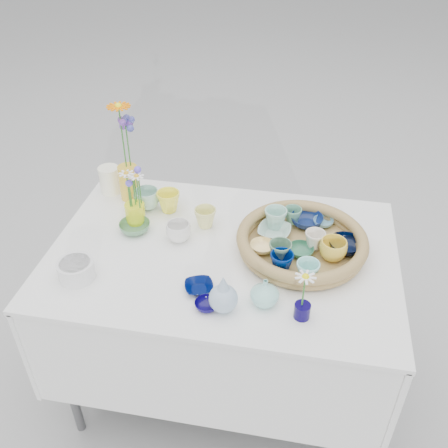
% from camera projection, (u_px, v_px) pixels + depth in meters
% --- Properties ---
extents(ground, '(80.00, 80.00, 0.00)m').
position_uv_depth(ground, '(223.00, 380.00, 2.28)').
color(ground, '#A7A7A7').
extents(display_table, '(1.26, 0.86, 0.77)m').
position_uv_depth(display_table, '(223.00, 380.00, 2.28)').
color(display_table, white).
rests_on(display_table, ground).
extents(wicker_tray, '(0.47, 0.47, 0.08)m').
position_uv_depth(wicker_tray, '(302.00, 242.00, 1.80)').
color(wicker_tray, olive).
rests_on(wicker_tray, display_table).
extents(tray_ceramic_0, '(0.14, 0.14, 0.04)m').
position_uv_depth(tray_ceramic_0, '(307.00, 220.00, 1.91)').
color(tray_ceramic_0, navy).
rests_on(tray_ceramic_0, wicker_tray).
extents(tray_ceramic_1, '(0.13, 0.13, 0.04)m').
position_uv_depth(tray_ceramic_1, '(346.00, 246.00, 1.79)').
color(tray_ceramic_1, black).
rests_on(tray_ceramic_1, wicker_tray).
extents(tray_ceramic_2, '(0.13, 0.13, 0.08)m').
position_uv_depth(tray_ceramic_2, '(333.00, 250.00, 1.74)').
color(tray_ceramic_2, yellow).
rests_on(tray_ceramic_2, wicker_tray).
extents(tray_ceramic_3, '(0.12, 0.12, 0.03)m').
position_uv_depth(tray_ceramic_3, '(301.00, 251.00, 1.77)').
color(tray_ceramic_3, '#347554').
rests_on(tray_ceramic_3, wicker_tray).
extents(tray_ceramic_4, '(0.11, 0.11, 0.08)m').
position_uv_depth(tray_ceramic_4, '(280.00, 252.00, 1.73)').
color(tray_ceramic_4, '#598564').
rests_on(tray_ceramic_4, wicker_tray).
extents(tray_ceramic_5, '(0.14, 0.14, 0.03)m').
position_uv_depth(tray_ceramic_5, '(274.00, 231.00, 1.86)').
color(tray_ceramic_5, '#A9C9BC').
rests_on(tray_ceramic_5, wicker_tray).
extents(tray_ceramic_6, '(0.10, 0.10, 0.08)m').
position_uv_depth(tray_ceramic_6, '(275.00, 219.00, 1.89)').
color(tray_ceramic_6, '#9ED4C4').
rests_on(tray_ceramic_6, wicker_tray).
extents(tray_ceramic_7, '(0.08, 0.08, 0.07)m').
position_uv_depth(tray_ceramic_7, '(315.00, 240.00, 1.79)').
color(tray_ceramic_7, white).
rests_on(tray_ceramic_7, wicker_tray).
extents(tray_ceramic_8, '(0.10, 0.10, 0.02)m').
position_uv_depth(tray_ceramic_8, '(323.00, 222.00, 1.92)').
color(tray_ceramic_8, '#7FC2D8').
rests_on(tray_ceramic_8, wicker_tray).
extents(tray_ceramic_9, '(0.10, 0.10, 0.07)m').
position_uv_depth(tray_ceramic_9, '(282.00, 262.00, 1.69)').
color(tray_ceramic_9, '#00195F').
rests_on(tray_ceramic_9, wicker_tray).
extents(tray_ceramic_10, '(0.11, 0.11, 0.03)m').
position_uv_depth(tray_ceramic_10, '(262.00, 247.00, 1.79)').
color(tray_ceramic_10, '#FFE08D').
rests_on(tray_ceramic_10, wicker_tray).
extents(tray_ceramic_11, '(0.09, 0.09, 0.07)m').
position_uv_depth(tray_ceramic_11, '(307.00, 272.00, 1.65)').
color(tray_ceramic_11, '#96EAE6').
rests_on(tray_ceramic_11, wicker_tray).
extents(tray_ceramic_12, '(0.09, 0.09, 0.06)m').
position_uv_depth(tray_ceramic_12, '(293.00, 215.00, 1.92)').
color(tray_ceramic_12, '#5C9B7D').
rests_on(tray_ceramic_12, wicker_tray).
extents(loose_ceramic_0, '(0.10, 0.10, 0.09)m').
position_uv_depth(loose_ceramic_0, '(169.00, 202.00, 2.01)').
color(loose_ceramic_0, '#FFF63F').
rests_on(loose_ceramic_0, display_table).
extents(loose_ceramic_1, '(0.10, 0.10, 0.08)m').
position_uv_depth(loose_ceramic_1, '(205.00, 218.00, 1.92)').
color(loose_ceramic_1, '#E7E485').
rests_on(loose_ceramic_1, display_table).
extents(loose_ceramic_2, '(0.14, 0.14, 0.04)m').
position_uv_depth(loose_ceramic_2, '(135.00, 227.00, 1.91)').
color(loose_ceramic_2, '#4F8258').
rests_on(loose_ceramic_2, display_table).
extents(loose_ceramic_3, '(0.12, 0.12, 0.07)m').
position_uv_depth(loose_ceramic_3, '(179.00, 232.00, 1.86)').
color(loose_ceramic_3, white).
rests_on(loose_ceramic_3, display_table).
extents(loose_ceramic_4, '(0.12, 0.12, 0.02)m').
position_uv_depth(loose_ceramic_4, '(199.00, 287.00, 1.65)').
color(loose_ceramic_4, '#010B3F').
rests_on(loose_ceramic_4, display_table).
extents(loose_ceramic_5, '(0.11, 0.11, 0.08)m').
position_uv_depth(loose_ceramic_5, '(147.00, 199.00, 2.03)').
color(loose_ceramic_5, '#A2CFBB').
rests_on(loose_ceramic_5, display_table).
extents(loose_ceramic_6, '(0.10, 0.10, 0.02)m').
position_uv_depth(loose_ceramic_6, '(207.00, 305.00, 1.59)').
color(loose_ceramic_6, '#090349').
rests_on(loose_ceramic_6, display_table).
extents(fluted_bowl, '(0.14, 0.14, 0.07)m').
position_uv_depth(fluted_bowl, '(76.00, 270.00, 1.69)').
color(fluted_bowl, silver).
rests_on(fluted_bowl, display_table).
extents(bud_vase_paleblue, '(0.11, 0.11, 0.14)m').
position_uv_depth(bud_vase_paleblue, '(223.00, 293.00, 1.55)').
color(bud_vase_paleblue, '#99B2CB').
rests_on(bud_vase_paleblue, display_table).
extents(bud_vase_seafoam, '(0.10, 0.10, 0.10)m').
position_uv_depth(bud_vase_seafoam, '(265.00, 292.00, 1.58)').
color(bud_vase_seafoam, '#90D7CB').
rests_on(bud_vase_seafoam, display_table).
extents(bud_vase_cobalt, '(0.06, 0.06, 0.05)m').
position_uv_depth(bud_vase_cobalt, '(302.00, 311.00, 1.55)').
color(bud_vase_cobalt, '#0A023E').
rests_on(bud_vase_cobalt, display_table).
extents(single_daisy, '(0.08, 0.08, 0.13)m').
position_uv_depth(single_daisy, '(304.00, 291.00, 1.50)').
color(single_daisy, white).
rests_on(single_daisy, bud_vase_cobalt).
extents(tall_vase_yellow, '(0.09, 0.09, 0.15)m').
position_uv_depth(tall_vase_yellow, '(129.00, 182.00, 2.07)').
color(tall_vase_yellow, gold).
rests_on(tall_vase_yellow, display_table).
extents(gerbera, '(0.11, 0.11, 0.28)m').
position_uv_depth(gerbera, '(123.00, 138.00, 1.95)').
color(gerbera, '#FF7B00').
rests_on(gerbera, tall_vase_yellow).
extents(hydrangea, '(0.09, 0.09, 0.25)m').
position_uv_depth(hydrangea, '(128.00, 146.00, 1.98)').
color(hydrangea, '#41449C').
rests_on(hydrangea, tall_vase_yellow).
extents(white_pitcher, '(0.15, 0.13, 0.12)m').
position_uv_depth(white_pitcher, '(110.00, 180.00, 2.11)').
color(white_pitcher, white).
rests_on(white_pitcher, display_table).
extents(daisy_cup, '(0.10, 0.10, 0.08)m').
position_uv_depth(daisy_cup, '(135.00, 213.00, 1.94)').
color(daisy_cup, '#EEF41D').
rests_on(daisy_cup, display_table).
extents(daisy_posy, '(0.11, 0.11, 0.17)m').
position_uv_depth(daisy_posy, '(134.00, 186.00, 1.87)').
color(daisy_posy, white).
rests_on(daisy_posy, daisy_cup).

